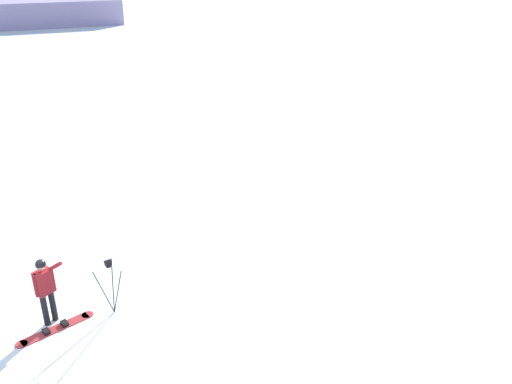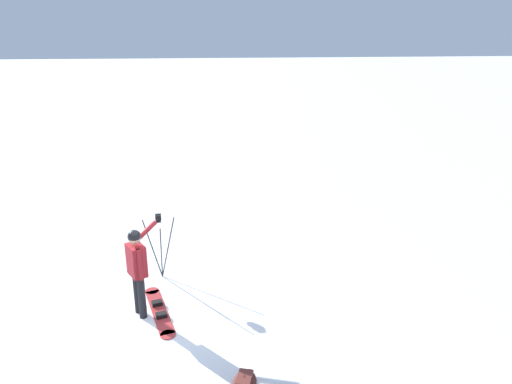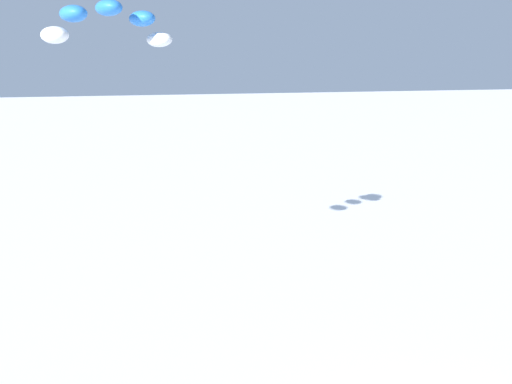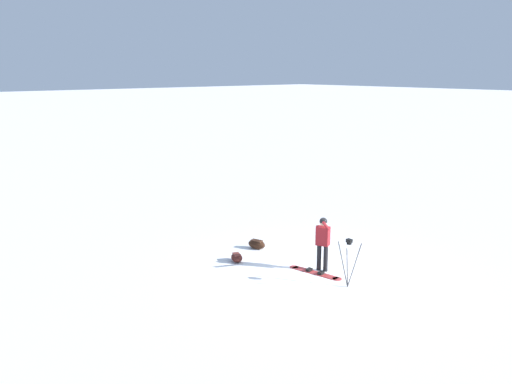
{
  "view_description": "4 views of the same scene",
  "coord_description": "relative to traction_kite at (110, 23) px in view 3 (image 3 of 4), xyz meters",
  "views": [
    {
      "loc": [
        -11.09,
        1.05,
        8.04
      ],
      "look_at": [
        -5.6,
        -2.38,
        5.13
      ],
      "focal_mm": 37.16,
      "sensor_mm": 36.0,
      "label": 1
    },
    {
      "loc": [
        -0.34,
        7.47,
        4.9
      ],
      "look_at": [
        -2.04,
        -0.43,
        2.23
      ],
      "focal_mm": 31.75,
      "sensor_mm": 36.0,
      "label": 2
    },
    {
      "loc": [
        5.32,
        -5.86,
        7.64
      ],
      "look_at": [
        -5.35,
        -2.24,
        4.92
      ],
      "focal_mm": 35.97,
      "sensor_mm": 36.0,
      "label": 3
    },
    {
      "loc": [
        -11.99,
        -11.38,
        6.23
      ],
      "look_at": [
        -3.21,
        -1.07,
        3.18
      ],
      "focal_mm": 38.63,
      "sensor_mm": 36.0,
      "label": 4
    }
  ],
  "objects": [
    {
      "name": "traction_kite",
      "position": [
        0.0,
        0.0,
        0.0
      ],
      "size": [
        2.44,
        3.9,
        1.23
      ],
      "color": "white"
    }
  ]
}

